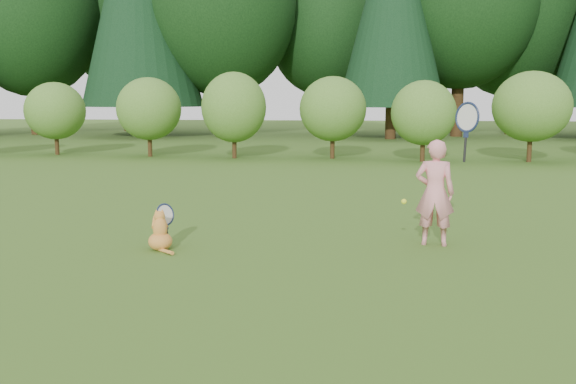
# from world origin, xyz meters

# --- Properties ---
(ground) EXTENTS (100.00, 100.00, 0.00)m
(ground) POSITION_xyz_m (0.00, 0.00, 0.00)
(ground) COLOR #2D5517
(ground) RESTS_ON ground
(shrub_row) EXTENTS (28.00, 3.00, 2.80)m
(shrub_row) POSITION_xyz_m (0.00, 13.00, 1.40)
(shrub_row) COLOR #416E22
(shrub_row) RESTS_ON ground
(child) EXTENTS (0.76, 0.49, 2.04)m
(child) POSITION_xyz_m (2.06, 1.10, 0.71)
(child) COLOR pink
(child) RESTS_ON ground
(cat) EXTENTS (0.50, 0.75, 0.69)m
(cat) POSITION_xyz_m (-1.36, 0.44, 0.26)
(cat) COLOR orange
(cat) RESTS_ON ground
(tennis_ball) EXTENTS (0.07, 0.07, 0.07)m
(tennis_ball) POSITION_xyz_m (1.64, 0.77, 0.61)
(tennis_ball) COLOR yellow
(tennis_ball) RESTS_ON ground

